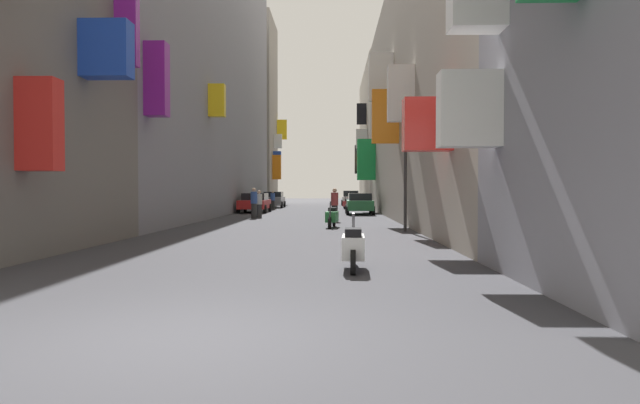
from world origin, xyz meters
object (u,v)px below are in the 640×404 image
Objects in this scene: parked_car_red at (255,202)px; pedestrian_near_right at (273,200)px; parked_car_green at (360,203)px; pedestrian_near_left at (335,205)px; scooter_green at (332,217)px; scooter_white at (353,247)px; parked_car_grey at (273,199)px; scooter_red at (347,204)px; parked_car_white at (351,198)px; pedestrian_mid_street at (254,203)px; pedestrian_crossing at (259,204)px; traffic_light_near_corner at (405,153)px.

pedestrian_near_right is (0.61, 5.90, 0.03)m from parked_car_red.
pedestrian_near_left is at bearing -101.64° from parked_car_green.
scooter_green and scooter_white have the same top height.
parked_car_grey reaches higher than parked_car_green.
parked_car_red reaches higher than scooter_red.
parked_car_green is 10.95m from pedestrian_near_right.
parked_car_white is 2.27× the size of pedestrian_mid_street.
scooter_green is (5.46, -26.31, -0.31)m from parked_car_grey.
parked_car_green is (7.27, -13.67, -0.03)m from parked_car_grey.
scooter_red is 34.28m from scooter_white.
parked_car_green reaches higher than scooter_green.
pedestrian_mid_street is (-6.32, -25.35, 0.07)m from parked_car_white.
pedestrian_mid_street is (-0.17, -0.90, 0.08)m from pedestrian_crossing.
scooter_red and scooter_white have the same top height.
pedestrian_mid_street reaches higher than scooter_green.
scooter_green is at bearing -78.27° from parked_car_grey.
pedestrian_near_right reaches higher than scooter_white.
pedestrian_near_right is at bearing 106.88° from pedestrian_near_left.
pedestrian_near_left is (-0.33, 16.78, 0.39)m from scooter_white.
parked_car_red is 16.33m from scooter_green.
parked_car_grey is 10.96m from parked_car_red.
traffic_light_near_corner reaches higher than parked_car_red.
pedestrian_near_left reaches higher than parked_car_white.
parked_car_red is 9.51m from scooter_red.
pedestrian_near_right is at bearing 128.16° from parked_car_green.
parked_car_white is 0.89× the size of parked_car_red.
traffic_light_near_corner is at bearing -88.39° from parked_car_white.
parked_car_grey is 18.99m from pedestrian_mid_street.
parked_car_grey reaches higher than parked_car_red.
pedestrian_near_left is (-1.10, -17.50, 0.39)m from scooter_red.
pedestrian_near_left is at bearing -62.30° from parked_car_red.
pedestrian_near_right reaches higher than parked_car_red.
parked_car_red is 2.84× the size of pedestrian_near_right.
pedestrian_near_left is at bearing 112.21° from traffic_light_near_corner.
parked_car_grey is at bearing 104.36° from pedestrian_near_left.
pedestrian_mid_street reaches higher than pedestrian_near_left.
scooter_red is (1.23, 21.98, -0.00)m from scooter_green.
parked_car_white is at bearing 66.79° from parked_car_red.
pedestrian_near_right is at bearing 84.05° from parked_car_red.
parked_car_red is at bearing 117.70° from pedestrian_near_left.
pedestrian_near_right is (-5.09, 16.76, -0.08)m from pedestrian_near_left.
parked_car_grey is 18.10m from pedestrian_crossing.
scooter_white is at bearing -80.83° from pedestrian_near_right.
pedestrian_crossing is (-4.29, 8.25, 0.33)m from scooter_green.
traffic_light_near_corner reaches higher than scooter_green.
parked_car_white is 25.21m from pedestrian_crossing.
scooter_red is (6.80, 6.64, -0.28)m from parked_car_red.
parked_car_grey is 2.31× the size of scooter_red.
scooter_white is (0.45, -12.29, -0.00)m from scooter_green.
scooter_green is at bearing -58.77° from pedestrian_mid_street.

